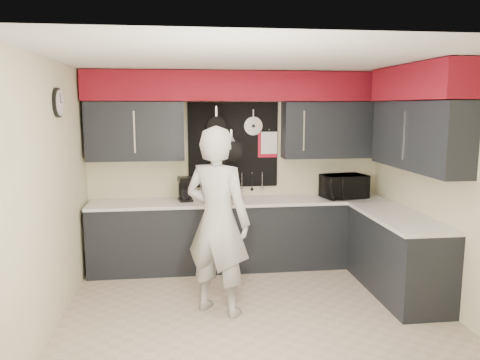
{
  "coord_description": "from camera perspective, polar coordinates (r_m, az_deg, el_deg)",
  "views": [
    {
      "loc": [
        -0.75,
        -4.57,
        2.15
      ],
      "look_at": [
        -0.11,
        0.5,
        1.34
      ],
      "focal_mm": 35.0,
      "sensor_mm": 36.0,
      "label": 1
    }
  ],
  "objects": [
    {
      "name": "ground",
      "position": [
        5.1,
        2.02,
        -15.87
      ],
      "size": [
        4.0,
        4.0,
        0.0
      ],
      "primitive_type": "plane",
      "color": "#C3AC97",
      "rests_on": "ground"
    },
    {
      "name": "back_wall_assembly",
      "position": [
        6.22,
        -0.16,
        7.75
      ],
      "size": [
        4.0,
        0.36,
        2.6
      ],
      "color": "beige",
      "rests_on": "ground"
    },
    {
      "name": "right_wall_assembly",
      "position": [
        5.49,
        21.25,
        6.27
      ],
      "size": [
        0.36,
        3.5,
        2.6
      ],
      "color": "beige",
      "rests_on": "ground"
    },
    {
      "name": "left_wall_assembly",
      "position": [
        4.82,
        -22.03,
        -1.36
      ],
      "size": [
        0.05,
        3.5,
        2.6
      ],
      "color": "beige",
      "rests_on": "ground"
    },
    {
      "name": "base_cabinets",
      "position": [
        6.07,
        4.94,
        -7.17
      ],
      "size": [
        3.95,
        2.2,
        0.92
      ],
      "color": "black",
      "rests_on": "ground"
    },
    {
      "name": "microwave",
      "position": [
        6.45,
        12.54,
        -0.76
      ],
      "size": [
        0.63,
        0.48,
        0.31
      ],
      "primitive_type": "imported",
      "rotation": [
        0.0,
        0.0,
        0.18
      ],
      "color": "black",
      "rests_on": "base_cabinets"
    },
    {
      "name": "knife_block",
      "position": [
        6.12,
        -1.5,
        -1.47
      ],
      "size": [
        0.11,
        0.11,
        0.23
      ],
      "primitive_type": "cube",
      "rotation": [
        0.0,
        0.0,
        -0.1
      ],
      "color": "black",
      "rests_on": "base_cabinets"
    },
    {
      "name": "utensil_crock",
      "position": [
        6.2,
        -1.76,
        -1.72
      ],
      "size": [
        0.11,
        0.11,
        0.15
      ],
      "primitive_type": "cylinder",
      "color": "white",
      "rests_on": "base_cabinets"
    },
    {
      "name": "coffee_maker",
      "position": [
        6.15,
        -6.7,
        -1.02
      ],
      "size": [
        0.2,
        0.24,
        0.31
      ],
      "rotation": [
        0.0,
        0.0,
        0.17
      ],
      "color": "black",
      "rests_on": "base_cabinets"
    },
    {
      "name": "person",
      "position": [
        4.81,
        -2.75,
        -5.07
      ],
      "size": [
        0.85,
        0.78,
        1.95
      ],
      "primitive_type": "imported",
      "rotation": [
        0.0,
        0.0,
        2.57
      ],
      "color": "#B9B9B7",
      "rests_on": "ground"
    }
  ]
}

